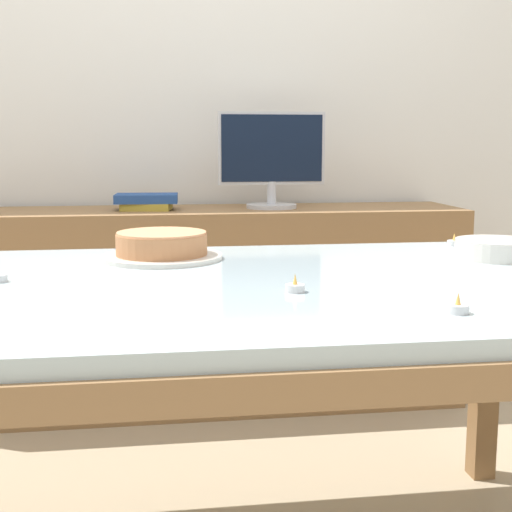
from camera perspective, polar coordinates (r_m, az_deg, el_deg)
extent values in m
cube|color=white|center=(3.11, -4.79, 13.63)|extent=(8.00, 0.10, 2.60)
cube|color=silver|center=(1.58, -1.12, -2.61)|extent=(1.74, 1.06, 0.04)
cube|color=olive|center=(1.11, 2.15, -10.28)|extent=(1.77, 0.08, 0.06)
cube|color=olive|center=(2.08, -2.82, -1.12)|extent=(1.77, 0.08, 0.06)
cube|color=olive|center=(2.36, 17.86, -8.77)|extent=(0.07, 0.07, 0.69)
cube|color=olive|center=(2.88, -4.19, -4.12)|extent=(2.05, 0.44, 0.79)
cylinder|color=silver|center=(2.84, 1.24, 4.01)|extent=(0.20, 0.20, 0.02)
cylinder|color=silver|center=(2.84, 1.25, 5.08)|extent=(0.04, 0.04, 0.09)
cube|color=silver|center=(2.83, 1.26, 8.61)|extent=(0.42, 0.02, 0.28)
cube|color=black|center=(2.82, 1.30, 8.61)|extent=(0.40, 0.00, 0.26)
cube|color=#B29933|center=(2.80, -8.73, 3.96)|extent=(0.21, 0.18, 0.03)
cube|color=#23478C|center=(2.80, -8.75, 4.59)|extent=(0.25, 0.17, 0.03)
cylinder|color=silver|center=(1.87, -7.53, -0.07)|extent=(0.32, 0.32, 0.01)
cylinder|color=#BC7A4C|center=(1.87, -7.55, 0.93)|extent=(0.24, 0.24, 0.05)
cylinder|color=#EDA16C|center=(1.87, -7.57, 1.85)|extent=(0.23, 0.23, 0.01)
cylinder|color=silver|center=(1.97, 18.61, -0.04)|extent=(0.21, 0.21, 0.01)
cylinder|color=silver|center=(1.97, 18.63, 0.25)|extent=(0.21, 0.21, 0.01)
cylinder|color=silver|center=(1.97, 18.64, 0.54)|extent=(0.21, 0.21, 0.01)
cylinder|color=silver|center=(1.97, 18.66, 0.82)|extent=(0.21, 0.21, 0.01)
cylinder|color=silver|center=(1.97, 18.67, 1.11)|extent=(0.21, 0.21, 0.01)
cylinder|color=silver|center=(1.32, 15.84, -4.10)|extent=(0.04, 0.04, 0.02)
cylinder|color=white|center=(1.32, 15.85, -3.85)|extent=(0.03, 0.03, 0.00)
cone|color=#F9B74C|center=(1.32, 15.87, -3.30)|extent=(0.01, 0.01, 0.02)
cylinder|color=silver|center=(2.18, 15.56, 1.01)|extent=(0.04, 0.04, 0.02)
cylinder|color=white|center=(2.18, 15.56, 1.17)|extent=(0.03, 0.03, 0.00)
cone|color=#F9B74C|center=(2.18, 15.58, 1.50)|extent=(0.01, 0.01, 0.02)
cylinder|color=silver|center=(1.45, 3.14, -2.59)|extent=(0.04, 0.04, 0.02)
cylinder|color=white|center=(1.45, 3.14, -2.36)|extent=(0.03, 0.03, 0.00)
cone|color=#F9B74C|center=(1.45, 3.15, -1.85)|extent=(0.01, 0.01, 0.02)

